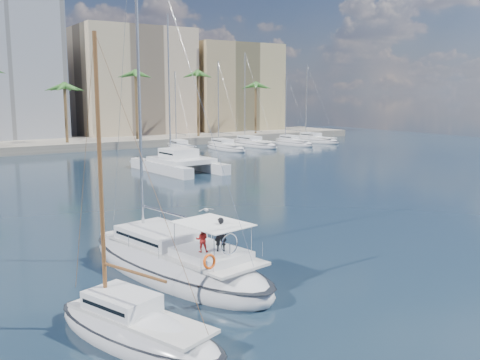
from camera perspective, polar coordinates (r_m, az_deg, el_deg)
ground at (r=29.71m, az=0.33°, el=-7.43°), size 160.00×160.00×0.00m
quay at (r=86.55m, az=-22.53°, el=3.32°), size 120.00×14.00×1.20m
building_beige at (r=101.04m, az=-11.35°, el=9.95°), size 20.00×14.00×20.00m
building_tan_right at (r=108.37m, az=-0.93°, el=9.54°), size 18.00×12.00×18.00m
palm_centre at (r=82.28m, az=-22.43°, el=9.82°), size 3.60×3.60×12.30m
palm_right at (r=94.82m, az=-1.50°, el=10.35°), size 3.60×3.60×12.30m
main_sloop at (r=25.89m, az=-6.94°, el=-8.77°), size 6.27×13.12×18.70m
small_sloop at (r=19.56m, az=-11.05°, el=-15.47°), size 4.92×8.19×11.23m
catamaran at (r=59.12m, az=-6.50°, el=2.04°), size 6.69×12.03×16.98m
seagull at (r=36.21m, az=-3.65°, el=-3.19°), size 1.15×0.50×0.21m
moored_yacht_a at (r=79.69m, az=-6.29°, el=3.09°), size 3.37×9.52×11.90m
moored_yacht_b at (r=81.10m, az=-1.54°, el=3.25°), size 3.32×10.83×13.72m
moored_yacht_c at (r=86.30m, az=1.45°, el=3.61°), size 3.98×12.33×15.54m
moored_yacht_d at (r=88.56m, az=5.66°, el=3.72°), size 3.52×9.55×11.90m
moored_yacht_e at (r=94.24m, az=7.99°, el=4.01°), size 4.61×11.11×13.72m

